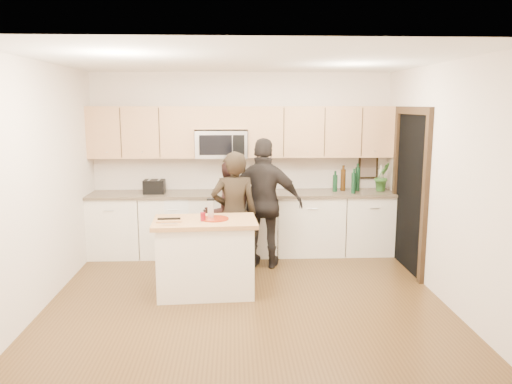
{
  "coord_description": "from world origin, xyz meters",
  "views": [
    {
      "loc": [
        -0.14,
        -5.6,
        2.23
      ],
      "look_at": [
        0.14,
        0.35,
        1.18
      ],
      "focal_mm": 35.0,
      "sensor_mm": 36.0,
      "label": 1
    }
  ],
  "objects_px": {
    "woman_center": "(229,214)",
    "woman_right": "(264,203)",
    "woman_left": "(234,214)",
    "toaster": "(154,187)",
    "island": "(205,256)"
  },
  "relations": [
    {
      "from": "woman_center",
      "to": "woman_right",
      "type": "xyz_separation_m",
      "value": [
        0.49,
        -0.06,
        0.16
      ]
    },
    {
      "from": "woman_center",
      "to": "woman_left",
      "type": "bearing_deg",
      "value": 82.84
    },
    {
      "from": "toaster",
      "to": "woman_left",
      "type": "xyz_separation_m",
      "value": [
        1.17,
        -0.94,
        -0.22
      ]
    },
    {
      "from": "island",
      "to": "woman_right",
      "type": "height_order",
      "value": "woman_right"
    },
    {
      "from": "toaster",
      "to": "woman_center",
      "type": "distance_m",
      "value": 1.26
    },
    {
      "from": "toaster",
      "to": "island",
      "type": "bearing_deg",
      "value": -62.4
    },
    {
      "from": "toaster",
      "to": "woman_left",
      "type": "relative_size",
      "value": 0.18
    },
    {
      "from": "island",
      "to": "woman_center",
      "type": "xyz_separation_m",
      "value": [
        0.27,
        1.03,
        0.28
      ]
    },
    {
      "from": "toaster",
      "to": "woman_right",
      "type": "height_order",
      "value": "woman_right"
    },
    {
      "from": "woman_right",
      "to": "woman_center",
      "type": "bearing_deg",
      "value": 5.61
    },
    {
      "from": "woman_left",
      "to": "island",
      "type": "bearing_deg",
      "value": 56.54
    },
    {
      "from": "toaster",
      "to": "woman_center",
      "type": "height_order",
      "value": "woman_center"
    },
    {
      "from": "island",
      "to": "woman_right",
      "type": "relative_size",
      "value": 0.69
    },
    {
      "from": "island",
      "to": "toaster",
      "type": "xyz_separation_m",
      "value": [
        -0.82,
        1.57,
        0.59
      ]
    },
    {
      "from": "island",
      "to": "toaster",
      "type": "height_order",
      "value": "toaster"
    }
  ]
}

